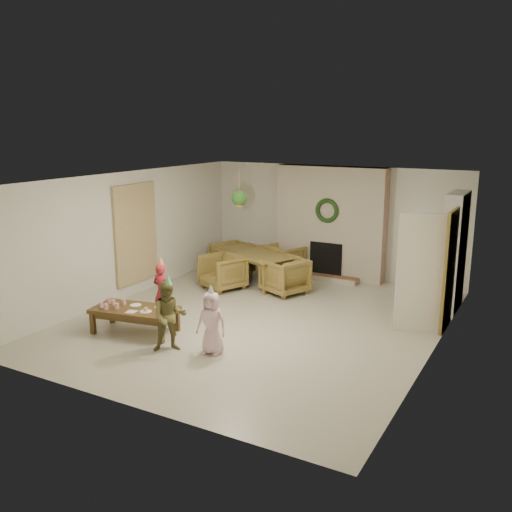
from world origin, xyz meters
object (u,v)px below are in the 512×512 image
Objects in this scene: child_plaid at (169,317)px; child_pink at (211,323)px; dining_table at (254,267)px; child_red at (162,292)px; dining_chair_left at (232,259)px; dining_chair_far at (283,260)px; dining_chair_right at (285,276)px; coffee_table_top at (135,310)px; dining_chair_near at (223,272)px.

child_pink is (0.61, 0.23, -0.06)m from child_plaid.
child_pink is at bearing -46.76° from dining_table.
dining_chair_left is at bearing -78.53° from child_red.
dining_chair_far is 1.18m from dining_chair_left.
dining_chair_right is 0.74× the size of child_plaid.
child_plaid is at bearing -28.86° from coffee_table_top.
child_plaid reaches higher than dining_chair_far.
dining_chair_near is (-0.33, -0.76, 0.03)m from dining_table.
dining_chair_left is at bearing 45.00° from dining_chair_far.
dining_chair_right is 3.52m from child_plaid.
dining_chair_left is at bearing -180.00° from dining_table.
dining_chair_left and dining_chair_right have the same top height.
child_plaid is at bearing 135.37° from child_red.
dining_chair_far reaches higher than coffee_table_top.
child_pink is at bearing 155.13° from child_red.
dining_chair_right is (0.95, -0.41, 0.03)m from dining_table.
child_plaid reaches higher than dining_chair_right.
dining_chair_far is 3.69m from child_red.
child_pink is (1.59, -0.09, 0.09)m from coffee_table_top.
dining_chair_near is 1.00× the size of dining_chair_far.
dining_chair_far is at bearing -128.66° from dining_chair_right.
dining_table is 1.04m from dining_chair_right.
dining_table is 1.73× the size of child_plaid.
dining_chair_near is at bearing -85.51° from child_red.
child_plaid is (0.39, -4.69, 0.18)m from dining_chair_far.
dining_chair_right is (0.62, -1.18, 0.00)m from dining_chair_far.
dining_table is at bearing 90.00° from dining_chair_far.
dining_chair_left is (-1.09, -0.43, 0.00)m from dining_chair_far.
child_pink is at bearing -19.20° from child_plaid.
child_red is 1.79m from child_pink.
child_red is at bearing -64.58° from dining_chair_near.
dining_chair_near is at bearing 110.56° from child_pink.
coffee_table_top is (-1.21, -3.19, 0.03)m from dining_chair_right.
child_red reaches higher than dining_chair_near.
coffee_table_top is 1.44× the size of child_pink.
child_pink is (0.38, -3.28, 0.12)m from dining_chair_right.
child_red is (-0.59, -3.64, 0.15)m from dining_chair_far.
dining_chair_near is at bearing -51.34° from dining_chair_right.
dining_chair_right is at bearing -113.70° from child_red.
dining_chair_near is 3.33m from child_plaid.
dining_table is at bearing 100.83° from child_pink.
dining_chair_right is at bearing 58.65° from coffee_table_top.
dining_chair_far reaches higher than dining_table.
child_red reaches higher than coffee_table_top.
coffee_table_top is (-0.59, -4.37, 0.03)m from dining_chair_far.
child_red reaches higher than child_pink.
child_plaid reaches higher than dining_chair_left.
dining_chair_left is 0.74× the size of child_plaid.
dining_chair_far is 0.79× the size of child_red.
child_red is (-0.00, 0.73, 0.12)m from coffee_table_top.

